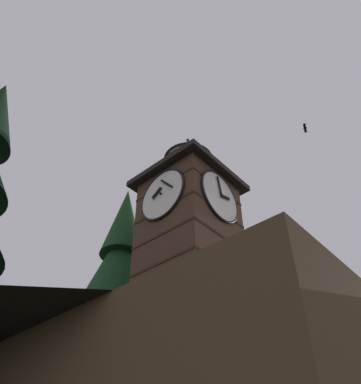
% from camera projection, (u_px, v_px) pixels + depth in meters
% --- Properties ---
extents(clock_tower, '(3.77, 3.77, 9.29)m').
position_uv_depth(clock_tower, '(189.00, 230.00, 15.79)').
color(clock_tower, '#4C3323').
rests_on(clock_tower, building_main).
extents(pine_tree_behind, '(6.69, 6.69, 16.03)m').
position_uv_depth(pine_tree_behind, '(108.00, 378.00, 15.30)').
color(pine_tree_behind, '#473323').
rests_on(pine_tree_behind, ground_plane).
extents(flying_bird_high, '(0.67, 0.36, 0.11)m').
position_uv_depth(flying_bird_high, '(305.00, 128.00, 22.11)').
color(flying_bird_high, black).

